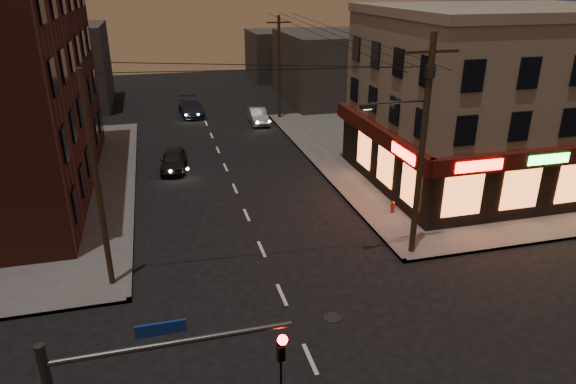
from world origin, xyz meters
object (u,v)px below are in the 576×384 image
object	(u,v)px
sedan_near	(174,160)
sedan_far	(191,108)
fire_hydrant	(393,206)
sedan_mid	(258,116)

from	to	relation	value
sedan_near	sedan_far	world-z (taller)	sedan_far
sedan_far	fire_hydrant	distance (m)	26.93
sedan_mid	sedan_near	bearing A→B (deg)	-125.33
sedan_near	sedan_mid	world-z (taller)	sedan_near
sedan_near	fire_hydrant	world-z (taller)	sedan_near
sedan_near	sedan_far	xyz separation A→B (m)	(2.44, 14.99, 0.05)
sedan_mid	sedan_far	xyz separation A→B (m)	(-5.56, 4.54, 0.06)
sedan_mid	sedan_far	distance (m)	7.17
sedan_near	fire_hydrant	size ratio (longest dim) A/B	5.99
sedan_near	sedan_far	size ratio (longest dim) A/B	0.80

